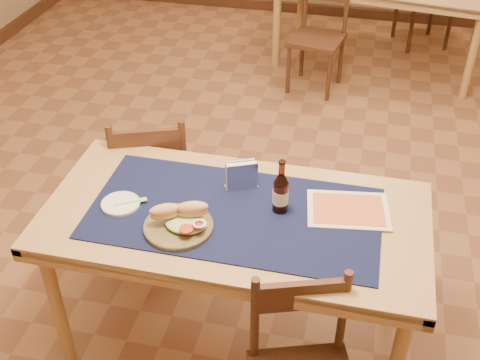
% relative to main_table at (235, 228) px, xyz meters
% --- Properties ---
extents(main_table, '(1.60, 0.80, 0.75)m').
position_rel_main_table_xyz_m(main_table, '(0.00, 0.00, 0.00)').
color(main_table, '#A5834D').
rests_on(main_table, ground).
extents(placemat, '(1.20, 0.60, 0.01)m').
position_rel_main_table_xyz_m(placemat, '(0.00, 0.00, 0.09)').
color(placemat, '#10173B').
rests_on(placemat, main_table).
extents(baseboard, '(6.00, 7.00, 0.10)m').
position_rel_main_table_xyz_m(baseboard, '(0.00, 0.80, -0.62)').
color(baseboard, '#3F2316').
rests_on(baseboard, ground).
extents(chair_main_far, '(0.52, 0.52, 0.87)m').
position_rel_main_table_xyz_m(chair_main_far, '(-0.58, 0.54, -0.22)').
color(chair_main_far, '#3F2316').
rests_on(chair_main_far, ground).
extents(chair_back_near, '(0.46, 0.46, 0.85)m').
position_rel_main_table_xyz_m(chair_back_near, '(0.05, 2.66, -0.23)').
color(chair_back_near, '#3F2316').
rests_on(chair_back_near, ground).
extents(sandwich_plate, '(0.28, 0.28, 0.11)m').
position_rel_main_table_xyz_m(sandwich_plate, '(-0.19, -0.14, 0.12)').
color(sandwich_plate, brown).
rests_on(sandwich_plate, placemat).
extents(side_plate, '(0.16, 0.16, 0.01)m').
position_rel_main_table_xyz_m(side_plate, '(-0.48, -0.06, 0.10)').
color(side_plate, silver).
rests_on(side_plate, placemat).
extents(fork, '(0.13, 0.09, 0.00)m').
position_rel_main_table_xyz_m(fork, '(-0.43, -0.04, 0.10)').
color(fork, '#87DB78').
rests_on(fork, side_plate).
extents(beer_bottle, '(0.07, 0.07, 0.25)m').
position_rel_main_table_xyz_m(beer_bottle, '(0.18, 0.06, 0.18)').
color(beer_bottle, '#45190C').
rests_on(beer_bottle, placemat).
extents(napkin_holder, '(0.15, 0.11, 0.13)m').
position_rel_main_table_xyz_m(napkin_holder, '(-0.01, 0.18, 0.15)').
color(napkin_holder, silver).
rests_on(napkin_holder, placemat).
extents(menu_card, '(0.37, 0.29, 0.01)m').
position_rel_main_table_xyz_m(menu_card, '(0.46, 0.12, 0.09)').
color(menu_card, beige).
rests_on(menu_card, placemat).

